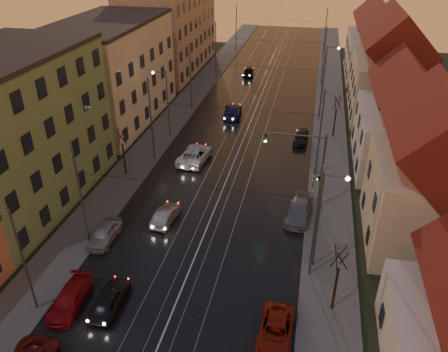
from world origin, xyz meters
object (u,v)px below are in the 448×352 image
Objects in this scene: driving_car_0 at (109,299)px; driving_car_2 at (195,155)px; street_lamp_3 at (327,68)px; driving_car_3 at (233,111)px; traffic_light_mast at (311,161)px; driving_car_4 at (248,71)px; parked_right_0 at (276,331)px; parked_right_1 at (299,211)px; driving_car_1 at (166,215)px; street_lamp_1 at (324,212)px; street_lamp_0 at (16,250)px; parked_left_3 at (104,233)px; parked_left_2 at (69,299)px; parked_right_2 at (301,137)px; street_lamp_2 at (165,97)px.

driving_car_2 is (0.00, 21.19, 0.09)m from driving_car_0.
street_lamp_3 reaches higher than driving_car_3.
driving_car_4 is at bearing 106.69° from traffic_light_mast.
parked_right_1 reaches higher than parked_right_0.
traffic_light_mast is at bearing 87.16° from parked_right_0.
driving_car_4 is 1.00× the size of parked_right_0.
driving_car_4 is at bearing -85.57° from driving_car_1.
street_lamp_0 is at bearing -156.28° from street_lamp_1.
driving_car_2 is at bearing 150.91° from parked_right_1.
street_lamp_1 is 8.08m from traffic_light_mast.
street_lamp_1 is 1.79× the size of parked_right_0.
street_lamp_1 is 17.23m from parked_left_3.
parked_left_2 is 1.08× the size of parked_right_2.
driving_car_1 is 24.71m from driving_car_3.
driving_car_3 is 28.63m from parked_left_3.
street_lamp_0 reaches higher than parked_right_1.
parked_left_3 is at bearing -151.90° from traffic_light_mast.
street_lamp_1 is 1.49× the size of driving_car_3.
street_lamp_2 is at bearing 91.20° from parked_left_2.
street_lamp_2 is at bearing 71.05° from driving_car_4.
street_lamp_0 is at bearing 82.78° from driving_car_2.
parked_right_2 is (15.80, 1.52, -4.20)m from street_lamp_2.
driving_car_4 is (-0.90, 18.62, -0.02)m from driving_car_3.
parked_left_2 is (-14.76, -15.34, -3.97)m from traffic_light_mast.
street_lamp_1 reaches higher than parked_left_2.
street_lamp_3 is 1.11× the size of traffic_light_mast.
driving_car_0 reaches higher than parked_left_2.
street_lamp_0 reaches higher than parked_left_2.
street_lamp_3 is 1.80× the size of driving_car_4.
driving_car_1 is at bearing -111.22° from street_lamp_3.
driving_car_0 is at bearing -179.95° from parked_right_0.
driving_car_2 is 13.58m from driving_car_3.
driving_car_2 reaches higher than parked_right_1.
parked_right_2 reaches higher than parked_left_2.
street_lamp_2 reaches higher than driving_car_4.
street_lamp_3 is 1.41× the size of driving_car_2.
parked_right_0 is (15.91, 0.87, -4.27)m from street_lamp_0.
driving_car_2 is at bearing -91.19° from driving_car_0.
street_lamp_3 is 40.21m from parked_left_3.
driving_car_3 reaches higher than driving_car_4.
street_lamp_1 is at bearing 170.52° from driving_car_1.
parked_left_3 is at bearing 73.79° from driving_car_3.
street_lamp_0 is at bearing -116.01° from parked_right_2.
parked_left_2 is at bearing 10.31° from driving_car_0.
street_lamp_3 reaches higher than parked_right_1.
driving_car_2 is at bearing 76.17° from parked_left_3.
parked_right_1 is (16.53, -13.95, -4.20)m from street_lamp_2.
driving_car_3 is 1.33× the size of parked_right_2.
parked_left_2 is at bearing 77.08° from driving_car_3.
driving_car_4 is (5.56, 26.49, -4.13)m from street_lamp_2.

